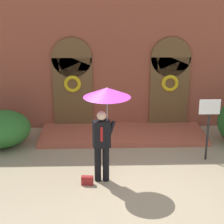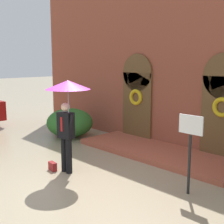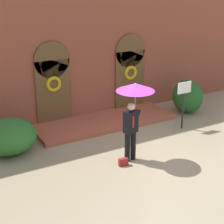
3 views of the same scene
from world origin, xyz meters
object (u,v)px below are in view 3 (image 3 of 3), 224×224
Objects in this scene: handbag at (123,162)px; shrub_left at (8,136)px; shrub_right at (187,96)px; person_with_umbrella at (134,99)px; sign_post at (184,97)px.

shrub_left reaches higher than handbag.
shrub_left is 1.32× the size of shrub_right.
person_with_umbrella is at bearing -149.79° from shrub_right.
shrub_right is at bearing 30.21° from person_with_umbrella.
person_with_umbrella is 1.37× the size of sign_post.
shrub_right is (1.22, 1.21, -0.51)m from sign_post.
sign_post is at bearing -11.19° from shrub_left.
shrub_left is at bearing -179.62° from shrub_right.
shrub_left is at bearing 143.55° from person_with_umbrella.
shrub_right is (7.10, 0.05, 0.12)m from shrub_left.
shrub_left is (-3.09, 2.28, -1.38)m from person_with_umbrella.
shrub_left is at bearing 168.81° from sign_post.
handbag is at bearing -150.41° from shrub_right.
handbag is 0.21× the size of shrub_right.
sign_post is at bearing -135.35° from shrub_right.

